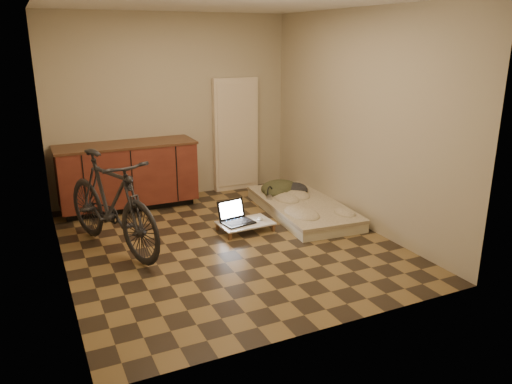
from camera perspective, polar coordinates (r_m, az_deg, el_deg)
name	(u,v)px	position (r m, az deg, el deg)	size (l,w,h in m)	color
room_shell	(225,131)	(5.41, -3.62, 7.01)	(3.50, 4.00, 2.60)	brown
cabinets	(128,175)	(7.00, -14.45, 1.84)	(1.84, 0.62, 0.91)	black
appliance_panel	(236,135)	(7.62, -2.35, 6.55)	(0.70, 0.10, 1.70)	beige
bicycle	(110,198)	(5.61, -16.31, -0.65)	(0.55, 1.86, 1.20)	black
futon	(302,207)	(6.72, 5.33, -1.76)	(1.05, 1.94, 0.16)	beige
clothing_pile	(284,184)	(7.09, 3.22, 0.97)	(0.58, 0.48, 0.23)	#33351F
headphones	(270,193)	(6.82, 1.65, -0.07)	(0.21, 0.19, 0.14)	black
lap_desk	(245,223)	(6.09, -1.22, -3.60)	(0.66, 0.45, 0.11)	brown
laptop	(236,218)	(6.08, -2.33, -2.99)	(0.41, 0.38, 0.25)	black
mouse	(260,219)	(6.15, 0.46, -3.06)	(0.06, 0.11, 0.04)	silver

